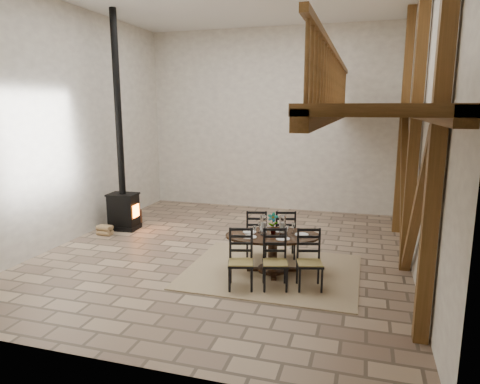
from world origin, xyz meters
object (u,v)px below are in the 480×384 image
(dining_table, at_px, (273,253))
(log_basket, at_px, (132,216))
(wood_stove, at_px, (122,183))
(log_stack, at_px, (105,230))

(dining_table, distance_m, log_basket, 4.72)
(wood_stove, height_order, log_basket, wood_stove)
(wood_stove, bearing_deg, log_stack, -110.23)
(log_basket, distance_m, log_stack, 1.13)
(wood_stove, xyz_separation_m, log_basket, (-0.11, 0.56, -0.95))
(dining_table, relative_size, log_basket, 4.37)
(dining_table, distance_m, log_stack, 4.34)
(dining_table, xyz_separation_m, log_basket, (-4.11, 2.31, -0.21))
(dining_table, relative_size, wood_stove, 0.42)
(dining_table, bearing_deg, log_stack, 148.82)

